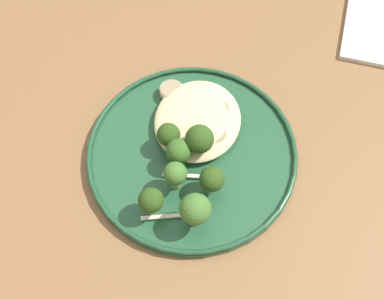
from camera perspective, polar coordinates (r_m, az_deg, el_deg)
ground at (r=1.40m, az=-0.02°, el=-13.27°), size 6.00×6.00×0.00m
wooden_dining_table at (r=0.78m, az=-0.04°, el=-0.41°), size 1.40×1.00×0.74m
dinner_plate at (r=0.68m, az=0.00°, el=-0.46°), size 0.29×0.29×0.02m
noodle_bed at (r=0.69m, az=0.66°, el=3.44°), size 0.14×0.12×0.02m
seared_scallop_left_edge at (r=0.69m, az=0.23°, el=2.76°), size 0.04×0.04×0.01m
seared_scallop_center_golden at (r=0.68m, az=2.59°, el=1.66°), size 0.04×0.04×0.02m
seared_scallop_front_small at (r=0.68m, az=-2.81°, el=2.07°), size 0.02×0.02×0.02m
seared_scallop_on_noodles at (r=0.71m, az=0.51°, el=5.10°), size 0.02×0.02×0.01m
seared_scallop_large_seared at (r=0.72m, az=-2.40°, el=6.79°), size 0.03×0.03×0.01m
seared_scallop_half_hidden at (r=0.70m, az=1.44°, el=3.96°), size 0.02×0.02×0.01m
seared_scallop_tiny_bay at (r=0.70m, az=3.15°, el=4.41°), size 0.03×0.03×0.02m
broccoli_floret_near_rim at (r=0.60m, az=0.37°, el=-6.98°), size 0.04×0.04×0.06m
broccoli_floret_right_tilted at (r=0.64m, az=-1.34°, el=-0.35°), size 0.03×0.03×0.05m
broccoli_floret_split_head at (r=0.61m, az=-4.75°, el=-5.99°), size 0.03×0.03×0.05m
broccoli_floret_center_pile at (r=0.62m, az=-1.95°, el=-2.90°), size 0.03×0.03×0.05m
broccoli_floret_front_edge at (r=0.66m, az=-2.72°, el=1.64°), size 0.03×0.03×0.05m
broccoli_floret_beside_noodles at (r=0.64m, az=0.87°, el=1.10°), size 0.04×0.04×0.06m
broccoli_floret_rear_charred at (r=0.63m, az=2.31°, el=-3.51°), size 0.03×0.03×0.05m
onion_sliver_curled_piece at (r=0.64m, az=-3.45°, el=-7.79°), size 0.02×0.05×0.00m
onion_sliver_pale_crescent at (r=0.66m, az=-0.86°, el=-3.05°), size 0.02×0.06×0.00m
onion_sliver_short_strip at (r=0.68m, az=0.32°, el=0.04°), size 0.04×0.03×0.00m
onion_sliver_long_sliver at (r=0.68m, az=-1.40°, el=0.20°), size 0.01×0.04×0.00m
folded_napkin at (r=0.87m, az=20.19°, el=13.08°), size 0.15×0.09×0.01m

